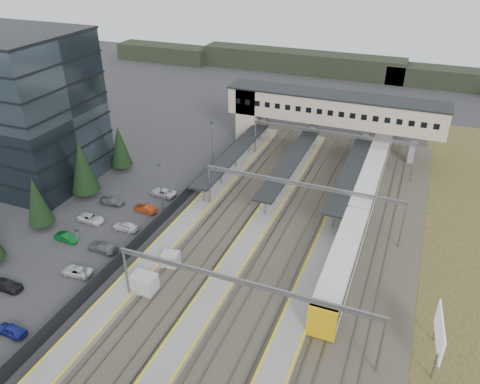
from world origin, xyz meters
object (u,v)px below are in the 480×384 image
at_px(footbridge, 319,109).
at_px(relay_cabin_near, 144,284).
at_px(office_building, 12,108).
at_px(train, 368,186).
at_px(relay_cabin_far, 171,259).
at_px(billboard, 439,333).

bearing_deg(footbridge, relay_cabin_near, -100.22).
xyz_separation_m(office_building, train, (56.00, 13.70, -10.00)).
xyz_separation_m(relay_cabin_far, billboard, (31.57, -3.24, 2.49)).
distance_m(relay_cabin_far, footbridge, 44.24).
distance_m(office_building, billboard, 69.50).
bearing_deg(billboard, footbridge, 116.82).
xyz_separation_m(office_building, footbridge, (43.70, 30.00, -4.26)).
distance_m(footbridge, train, 21.20).
bearing_deg(relay_cabin_far, relay_cabin_near, -95.01).
relative_size(relay_cabin_near, footbridge, 0.07).
bearing_deg(office_building, relay_cabin_far, -20.00).
bearing_deg(billboard, office_building, 166.46).
distance_m(office_building, train, 58.51).
bearing_deg(office_building, billboard, -13.54).
bearing_deg(relay_cabin_far, footbridge, 79.13).
bearing_deg(billboard, relay_cabin_far, 174.13).
height_order(relay_cabin_far, footbridge, footbridge).
distance_m(relay_cabin_near, relay_cabin_far, 5.45).
height_order(relay_cabin_near, relay_cabin_far, relay_cabin_near).
relative_size(footbridge, billboard, 6.69).
xyz_separation_m(office_building, relay_cabin_near, (34.99, -18.33, -11.00)).
bearing_deg(train, relay_cabin_far, -127.65).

